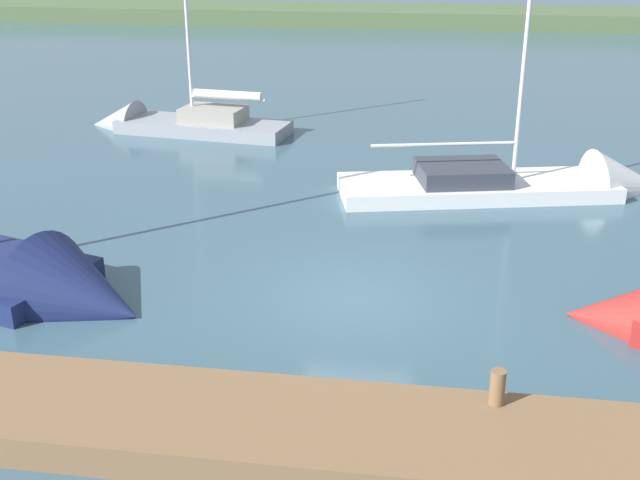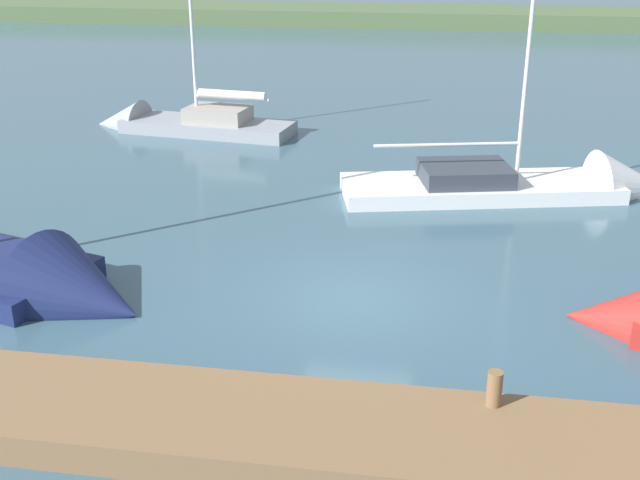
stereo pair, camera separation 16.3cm
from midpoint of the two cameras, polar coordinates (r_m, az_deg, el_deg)
The scene contains 6 objects.
ground_plane at distance 16.63m, azimuth 2.23°, elevation -4.20°, with size 200.00×200.00×0.00m, color #385666.
far_shoreline at distance 64.94m, azimuth 7.41°, elevation 15.22°, with size 180.00×8.00×2.40m, color #4C603D.
dock_pier at distance 12.08m, azimuth -0.63°, elevation -13.80°, with size 26.36×2.30×0.52m, color brown.
mooring_post_far at distance 12.38m, azimuth 12.32°, elevation -10.36°, with size 0.24×0.24×0.57m, color brown.
sailboat_behind_pier at distance 23.90m, azimuth 15.41°, elevation 3.62°, with size 9.83×4.54×11.35m.
sailboat_inner_slip at distance 30.75m, azimuth -10.78°, elevation 7.97°, with size 8.09×3.11×9.19m.
Camera 1 is at (-1.52, 14.87, 7.30)m, focal length 44.30 mm.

